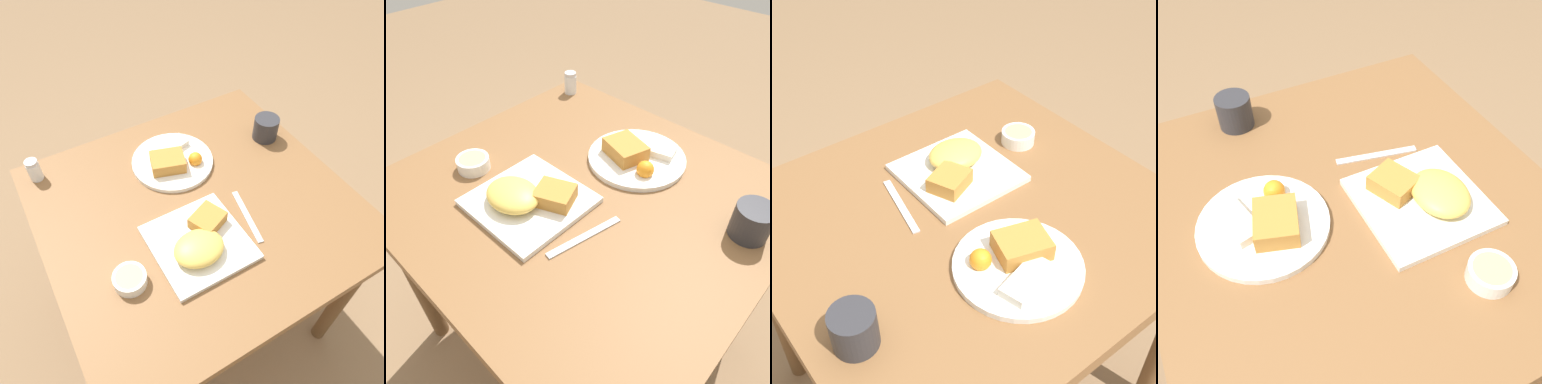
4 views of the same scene
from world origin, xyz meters
TOP-DOWN VIEW (x-y plane):
  - ground_plane at (0.00, 0.00)m, footprint 8.00×8.00m
  - dining_table at (0.00, 0.00)m, footprint 0.88×0.83m
  - plate_square_near at (-0.06, -0.13)m, footprint 0.24×0.24m
  - plate_oval_far at (0.02, 0.18)m, footprint 0.26×0.26m
  - sauce_ramekin at (-0.27, -0.13)m, footprint 0.08×0.08m
  - butter_knife at (0.10, -0.11)m, footprint 0.05×0.18m
  - coffee_mug at (0.35, 0.14)m, footprint 0.08×0.08m

SIDE VIEW (x-z plane):
  - ground_plane at x=0.00m, z-range 0.00..0.00m
  - dining_table at x=0.00m, z-range 0.26..0.96m
  - butter_knife at x=0.10m, z-range 0.70..0.70m
  - plate_oval_far at x=0.02m, z-range 0.69..0.74m
  - sauce_ramekin at x=-0.27m, z-range 0.70..0.74m
  - plate_square_near at x=-0.06m, z-range 0.69..0.75m
  - coffee_mug at x=0.35m, z-range 0.70..0.78m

